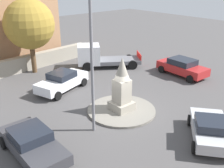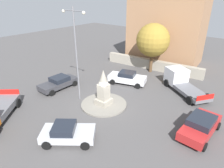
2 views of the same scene
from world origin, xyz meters
The scene contains 11 objects.
ground_plane centered at (0.00, 0.00, 0.00)m, with size 80.00×80.00×0.00m, color #4F4C4C.
traffic_island centered at (0.00, 0.00, 0.07)m, with size 4.37×4.37×0.14m, color gray.
monument centered at (0.00, 0.00, 1.74)m, with size 1.30×1.30×3.45m.
streetlamp centered at (2.71, 0.64, 5.24)m, with size 2.85×0.28×8.81m.
car_dark_grey_approaching centered at (6.29, 0.48, 0.70)m, with size 2.01×4.41×1.35m.
car_red_far_side centered at (-8.46, -1.40, 0.77)m, with size 2.19×4.45×1.48m.
car_silver_waiting centered at (-1.32, 5.43, 0.69)m, with size 4.10×3.77×1.34m.
car_white_near_island centered at (1.11, -5.39, 0.76)m, with size 4.63×2.96×1.47m.
truck_white_parked_left centered at (-4.31, -7.85, 1.05)m, with size 5.93×4.90×2.18m.
stone_boundary_wall centered at (1.25, -11.53, 0.68)m, with size 13.76×0.70×1.36m, color #9E9687.
tree_near_wall centered at (0.91, -10.56, 4.28)m, with size 4.25×4.25×6.42m.
Camera 1 is at (10.26, 10.92, 8.10)m, focal length 42.10 mm.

